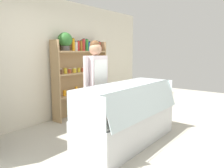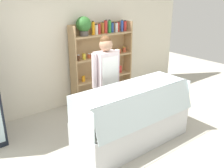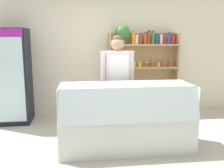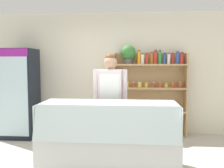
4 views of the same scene
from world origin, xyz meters
name	(u,v)px [view 3 (image 3 of 4)]	position (x,y,z in m)	size (l,w,h in m)	color
ground_plane	(121,148)	(0.00, 0.00, 0.00)	(12.00, 12.00, 0.00)	#B7B2A3
back_wall	(107,53)	(0.00, 2.08, 1.35)	(6.80, 0.10, 2.70)	silver
drinks_fridge	(10,76)	(-2.00, 1.47, 0.94)	(0.74, 0.60, 1.87)	black
shelving_unit	(140,62)	(0.70, 1.85, 1.16)	(1.55, 0.32, 1.96)	tan
deli_display_case	(126,129)	(0.07, -0.02, 0.31)	(2.00, 0.81, 1.01)	silver
shop_clerk	(117,76)	(0.03, 0.66, 1.03)	(0.58, 0.25, 1.74)	#2D2D38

